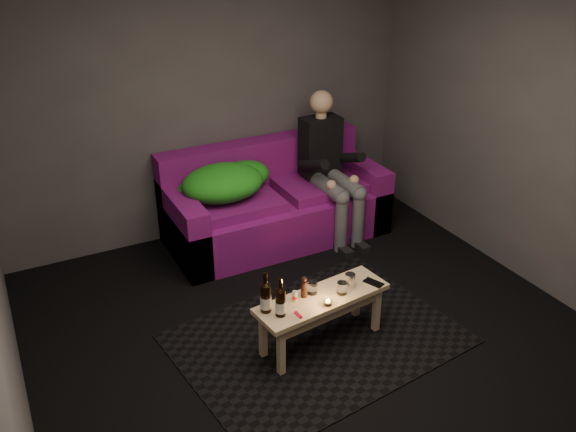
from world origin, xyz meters
The scene contains 17 objects.
floor centered at (0.00, 0.00, 0.00)m, with size 4.50×4.50×0.00m, color black.
room centered at (0.00, 0.47, 1.64)m, with size 4.50×4.50×4.50m.
rug centered at (0.00, 0.21, 0.00)m, with size 2.01×1.46×0.01m, color black.
sofa centered at (0.43, 1.82, 0.32)m, with size 2.06×0.93×0.88m.
green_blanket centered at (-0.05, 1.81, 0.67)m, with size 0.91×0.62×0.31m.
person centered at (0.93, 1.65, 0.71)m, with size 0.37×0.85×1.37m.
coffee_table centered at (0.00, 0.16, 0.34)m, with size 1.04×0.44×0.41m.
beer_bottle_a centered at (-0.43, 0.19, 0.52)m, with size 0.08×0.08×0.31m.
beer_bottle_b centered at (-0.37, 0.10, 0.52)m, with size 0.07×0.07×0.29m.
salt_shaker centered at (-0.20, 0.21, 0.45)m, with size 0.04×0.04×0.07m, color silver.
pepper_mill centered at (-0.12, 0.22, 0.47)m, with size 0.05×0.05×0.12m, color black.
tumbler_back centered at (-0.05, 0.23, 0.46)m, with size 0.08×0.08×0.09m, color white.
tealight centered at (-0.02, 0.05, 0.43)m, with size 0.06×0.06×0.04m.
tumbler_front centered at (0.14, 0.13, 0.46)m, with size 0.07×0.07×0.09m, color white.
steel_cup centered at (0.24, 0.18, 0.46)m, with size 0.07×0.07×0.10m, color silver.
smartphone centered at (0.42, 0.13, 0.42)m, with size 0.07×0.15×0.01m, color black.
red_lighter centered at (-0.26, 0.04, 0.42)m, with size 0.02×0.08×0.01m, color red.
Camera 1 is at (-1.88, -2.91, 2.88)m, focal length 38.00 mm.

